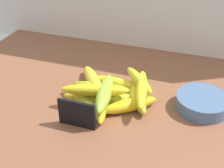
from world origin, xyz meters
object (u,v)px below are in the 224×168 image
at_px(banana_6, 93,80).
at_px(banana_12, 139,80).
at_px(banana_9, 137,97).
at_px(banana_13, 142,88).
at_px(banana_11, 95,90).
at_px(banana_1, 108,99).
at_px(banana_2, 136,90).
at_px(banana_0, 122,84).
at_px(banana_5, 103,88).
at_px(banana_10, 104,93).
at_px(banana_3, 130,105).
at_px(fruit_bowl, 202,103).
at_px(chalkboard_sign, 77,115).
at_px(banana_7, 81,99).
at_px(banana_4, 95,98).
at_px(banana_8, 101,106).

bearing_deg(banana_6, banana_12, -1.27).
xyz_separation_m(banana_9, banana_13, (0.01, -0.00, 0.04)).
bearing_deg(banana_9, banana_11, -152.72).
height_order(banana_1, banana_2, banana_2).
relative_size(banana_0, banana_5, 1.00).
bearing_deg(banana_10, banana_3, 11.39).
bearing_deg(banana_6, fruit_bowl, -1.94).
bearing_deg(banana_12, banana_5, -168.42).
bearing_deg(banana_13, banana_11, -155.93).
height_order(banana_1, banana_11, banana_11).
relative_size(banana_1, banana_11, 0.89).
distance_m(banana_1, banana_13, 0.11).
distance_m(banana_3, banana_9, 0.05).
xyz_separation_m(banana_1, banana_13, (0.10, 0.04, 0.04)).
bearing_deg(banana_3, banana_9, 78.39).
xyz_separation_m(banana_3, banana_10, (-0.08, -0.02, 0.04)).
relative_size(chalkboard_sign, banana_11, 0.53).
bearing_deg(banana_11, banana_6, 115.55).
height_order(banana_3, banana_7, banana_3).
bearing_deg(banana_5, banana_12, 11.58).
relative_size(banana_0, banana_6, 1.08).
xyz_separation_m(banana_7, banana_10, (0.08, 0.00, 0.04)).
bearing_deg(banana_12, chalkboard_sign, -121.54).
relative_size(banana_3, banana_9, 1.01).
relative_size(banana_6, banana_7, 1.07).
bearing_deg(banana_6, banana_2, -2.17).
distance_m(banana_3, banana_7, 0.15).
bearing_deg(banana_12, banana_0, 165.05).
relative_size(banana_2, banana_3, 1.05).
xyz_separation_m(banana_9, banana_10, (-0.09, -0.06, 0.04)).
height_order(banana_11, banana_12, banana_11).
height_order(banana_9, banana_12, banana_12).
relative_size(banana_4, banana_9, 1.16).
bearing_deg(banana_7, banana_5, 63.05).
height_order(banana_1, banana_9, same).
bearing_deg(banana_11, banana_9, 27.28).
bearing_deg(banana_0, banana_9, -40.31).
distance_m(banana_0, banana_9, 0.09).
bearing_deg(banana_12, banana_13, -65.02).
bearing_deg(fruit_bowl, banana_6, 178.06).
xyz_separation_m(banana_5, banana_8, (0.03, -0.10, -0.00)).
distance_m(banana_8, banana_10, 0.04).
bearing_deg(banana_6, banana_0, 7.51).
xyz_separation_m(banana_7, banana_9, (0.16, 0.06, 0.00)).
bearing_deg(banana_1, chalkboard_sign, -111.42).
bearing_deg(banana_11, banana_8, -37.42).
bearing_deg(banana_13, banana_3, -117.25).
bearing_deg(banana_11, banana_13, 24.07).
relative_size(banana_2, banana_12, 1.14).
bearing_deg(banana_0, banana_5, -143.03).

